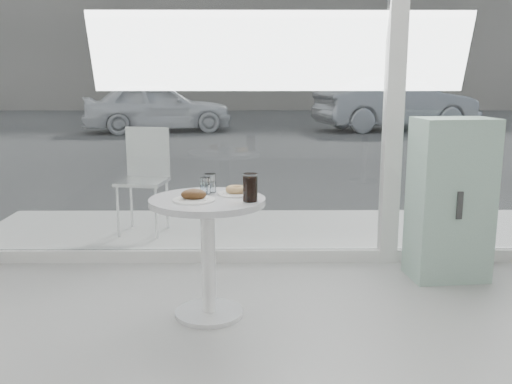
{
  "coord_description": "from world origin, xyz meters",
  "views": [
    {
      "loc": [
        -0.22,
        -1.54,
        1.51
      ],
      "look_at": [
        -0.2,
        1.7,
        0.85
      ],
      "focal_mm": 40.0,
      "sensor_mm": 36.0,
      "label": 1
    }
  ],
  "objects_px": {
    "plate_fritter": "(194,196)",
    "cola_glass": "(250,188)",
    "plate_donut": "(236,191)",
    "water_tumbler_a": "(205,187)",
    "patio_chair": "(145,173)",
    "car_silver": "(396,104)",
    "main_table": "(208,233)",
    "water_tumbler_b": "(210,184)",
    "car_white": "(157,107)",
    "mint_cabinet": "(450,200)"
  },
  "relations": [
    {
      "from": "mint_cabinet",
      "to": "water_tumbler_a",
      "type": "bearing_deg",
      "value": -168.49
    },
    {
      "from": "car_silver",
      "to": "car_white",
      "type": "bearing_deg",
      "value": 78.77
    },
    {
      "from": "car_white",
      "to": "cola_glass",
      "type": "relative_size",
      "value": 23.48
    },
    {
      "from": "water_tumbler_a",
      "to": "water_tumbler_b",
      "type": "relative_size",
      "value": 0.87
    },
    {
      "from": "mint_cabinet",
      "to": "car_silver",
      "type": "relative_size",
      "value": 0.27
    },
    {
      "from": "water_tumbler_a",
      "to": "car_white",
      "type": "bearing_deg",
      "value": 100.62
    },
    {
      "from": "car_white",
      "to": "plate_donut",
      "type": "distance_m",
      "value": 12.4
    },
    {
      "from": "water_tumbler_b",
      "to": "cola_glass",
      "type": "distance_m",
      "value": 0.38
    },
    {
      "from": "plate_fritter",
      "to": "main_table",
      "type": "bearing_deg",
      "value": 45.6
    },
    {
      "from": "mint_cabinet",
      "to": "patio_chair",
      "type": "height_order",
      "value": "mint_cabinet"
    },
    {
      "from": "main_table",
      "to": "plate_fritter",
      "type": "bearing_deg",
      "value": -134.4
    },
    {
      "from": "plate_donut",
      "to": "cola_glass",
      "type": "relative_size",
      "value": 1.37
    },
    {
      "from": "plate_donut",
      "to": "water_tumbler_a",
      "type": "distance_m",
      "value": 0.2
    },
    {
      "from": "water_tumbler_a",
      "to": "water_tumbler_b",
      "type": "bearing_deg",
      "value": 62.26
    },
    {
      "from": "main_table",
      "to": "car_silver",
      "type": "distance_m",
      "value": 13.38
    },
    {
      "from": "patio_chair",
      "to": "cola_glass",
      "type": "distance_m",
      "value": 2.23
    },
    {
      "from": "plate_fritter",
      "to": "water_tumbler_a",
      "type": "xyz_separation_m",
      "value": [
        0.05,
        0.21,
        0.02
      ]
    },
    {
      "from": "plate_fritter",
      "to": "cola_glass",
      "type": "bearing_deg",
      "value": -2.44
    },
    {
      "from": "patio_chair",
      "to": "water_tumbler_a",
      "type": "relative_size",
      "value": 9.24
    },
    {
      "from": "plate_donut",
      "to": "water_tumbler_b",
      "type": "relative_size",
      "value": 1.91
    },
    {
      "from": "mint_cabinet",
      "to": "plate_fritter",
      "type": "relative_size",
      "value": 4.73
    },
    {
      "from": "mint_cabinet",
      "to": "plate_fritter",
      "type": "height_order",
      "value": "mint_cabinet"
    },
    {
      "from": "main_table",
      "to": "water_tumbler_a",
      "type": "distance_m",
      "value": 0.3
    },
    {
      "from": "water_tumbler_a",
      "to": "plate_fritter",
      "type": "bearing_deg",
      "value": -103.84
    },
    {
      "from": "main_table",
      "to": "water_tumbler_a",
      "type": "xyz_separation_m",
      "value": [
        -0.02,
        0.13,
        0.27
      ]
    },
    {
      "from": "mint_cabinet",
      "to": "cola_glass",
      "type": "distance_m",
      "value": 1.7
    },
    {
      "from": "water_tumbler_b",
      "to": "water_tumbler_a",
      "type": "bearing_deg",
      "value": -117.74
    },
    {
      "from": "plate_donut",
      "to": "water_tumbler_a",
      "type": "height_order",
      "value": "water_tumbler_a"
    },
    {
      "from": "car_white",
      "to": "plate_fritter",
      "type": "bearing_deg",
      "value": 175.7
    },
    {
      "from": "main_table",
      "to": "water_tumbler_b",
      "type": "height_order",
      "value": "water_tumbler_b"
    },
    {
      "from": "main_table",
      "to": "water_tumbler_a",
      "type": "height_order",
      "value": "water_tumbler_a"
    },
    {
      "from": "patio_chair",
      "to": "car_silver",
      "type": "distance_m",
      "value": 11.9
    },
    {
      "from": "plate_fritter",
      "to": "plate_donut",
      "type": "xyz_separation_m",
      "value": [
        0.25,
        0.18,
        -0.01
      ]
    },
    {
      "from": "mint_cabinet",
      "to": "water_tumbler_b",
      "type": "height_order",
      "value": "mint_cabinet"
    },
    {
      "from": "patio_chair",
      "to": "car_white",
      "type": "distance_m",
      "value": 10.5
    },
    {
      "from": "patio_chair",
      "to": "plate_donut",
      "type": "height_order",
      "value": "patio_chair"
    },
    {
      "from": "plate_donut",
      "to": "cola_glass",
      "type": "height_order",
      "value": "cola_glass"
    },
    {
      "from": "car_white",
      "to": "patio_chair",
      "type": "bearing_deg",
      "value": 174.01
    },
    {
      "from": "plate_donut",
      "to": "water_tumbler_b",
      "type": "height_order",
      "value": "water_tumbler_b"
    },
    {
      "from": "car_silver",
      "to": "plate_fritter",
      "type": "relative_size",
      "value": 17.5
    },
    {
      "from": "water_tumbler_b",
      "to": "plate_donut",
      "type": "bearing_deg",
      "value": -23.54
    },
    {
      "from": "car_white",
      "to": "mint_cabinet",
      "type": "bearing_deg",
      "value": -175.21
    },
    {
      "from": "plate_fritter",
      "to": "car_silver",
      "type": "bearing_deg",
      "value": 70.92
    },
    {
      "from": "main_table",
      "to": "car_silver",
      "type": "relative_size",
      "value": 0.17
    },
    {
      "from": "main_table",
      "to": "cola_glass",
      "type": "bearing_deg",
      "value": -18.22
    },
    {
      "from": "patio_chair",
      "to": "water_tumbler_b",
      "type": "height_order",
      "value": "patio_chair"
    },
    {
      "from": "patio_chair",
      "to": "car_silver",
      "type": "height_order",
      "value": "car_silver"
    },
    {
      "from": "mint_cabinet",
      "to": "car_white",
      "type": "xyz_separation_m",
      "value": [
        -4.05,
        11.57,
        0.07
      ]
    },
    {
      "from": "car_silver",
      "to": "cola_glass",
      "type": "distance_m",
      "value": 13.37
    },
    {
      "from": "main_table",
      "to": "plate_donut",
      "type": "bearing_deg",
      "value": 32.04
    }
  ]
}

